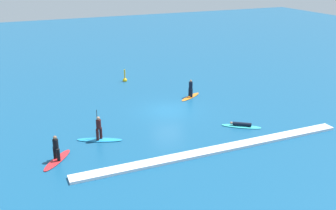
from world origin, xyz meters
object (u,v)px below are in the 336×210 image
Objects in this scene: surfer_on_teal_board at (241,125)px; surfer_on_blue_board at (99,134)px; surfer_on_orange_board at (191,92)px; surfer_on_red_board at (57,154)px; marker_buoy at (125,79)px.

surfer_on_blue_board is (-10.65, 1.97, 0.35)m from surfer_on_teal_board.
surfer_on_orange_board is at bearing -125.45° from surfer_on_blue_board.
surfer_on_red_board is 15.54m from surfer_on_orange_board.
surfer_on_blue_board reaches higher than surfer_on_orange_board.
surfer_on_red_board is at bearing 35.27° from surfer_on_teal_board.
surfer_on_teal_board is at bearing -165.96° from surfer_on_blue_board.
surfer_on_teal_board is 0.88× the size of surfer_on_blue_board.
surfer_on_teal_board is (13.90, -0.06, -0.32)m from surfer_on_red_board.
marker_buoy reaches higher than surfer_on_teal_board.
surfer_on_red_board is at bearing -2.27° from surfer_on_orange_board.
surfer_on_red_board is 0.98× the size of surfer_on_teal_board.
surfer_on_orange_board reaches higher than surfer_on_teal_board.
surfer_on_orange_board is 11.77m from surfer_on_blue_board.
surfer_on_orange_board is 7.89m from surfer_on_teal_board.
surfer_on_blue_board is at bearing -2.36° from surfer_on_orange_board.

